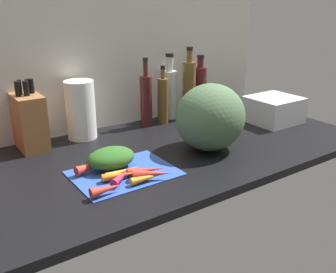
{
  "coord_description": "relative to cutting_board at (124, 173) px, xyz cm",
  "views": [
    {
      "loc": [
        -73.53,
        -114.62,
        55.15
      ],
      "look_at": [
        -2.54,
        -12.12,
        9.83
      ],
      "focal_mm": 40.76,
      "sensor_mm": 36.0,
      "label": 1
    }
  ],
  "objects": [
    {
      "name": "carrot_greens_pile",
      "position": [
        -1.77,
        5.53,
        3.86
      ],
      "size": [
        16.38,
        12.6,
        6.93
      ],
      "primitive_type": "ellipsoid",
      "color": "#2D6023",
      "rests_on": "cutting_board"
    },
    {
      "name": "ground_plane",
      "position": [
        19.91,
        11.51,
        -1.9
      ],
      "size": [
        170.0,
        80.0,
        3.0
      ],
      "primitive_type": "cube",
      "color": "black"
    },
    {
      "name": "carrot_6",
      "position": [
        2.84,
        -10.43,
        1.6
      ],
      "size": [
        11.98,
        3.32,
        2.41
      ],
      "primitive_type": "cone",
      "rotation": [
        0.0,
        1.57,
        -0.08
      ],
      "color": "orange",
      "rests_on": "cutting_board"
    },
    {
      "name": "cutting_board",
      "position": [
        0.0,
        0.0,
        0.0
      ],
      "size": [
        33.56,
        25.29,
        0.8
      ],
      "primitive_type": "cube",
      "color": "#2D51B7",
      "rests_on": "ground_plane"
    },
    {
      "name": "bottle_3",
      "position": [
        57.09,
        39.03,
        13.9
      ],
      "size": [
        6.39,
        6.39,
        34.03
      ],
      "color": "brown",
      "rests_on": "ground_plane"
    },
    {
      "name": "paper_towel_roll",
      "position": [
        2.58,
        41.01,
        11.67
      ],
      "size": [
        11.98,
        11.98,
        24.13
      ],
      "primitive_type": "cylinder",
      "color": "white",
      "rests_on": "ground_plane"
    },
    {
      "name": "bottle_4",
      "position": [
        65.09,
        40.63,
        12.19
      ],
      "size": [
        6.55,
        6.55,
        29.57
      ],
      "color": "#471919",
      "rests_on": "ground_plane"
    },
    {
      "name": "carrot_2",
      "position": [
        -3.4,
        -4.14,
        1.64
      ],
      "size": [
        12.49,
        5.25,
        2.48
      ],
      "primitive_type": "cone",
      "rotation": [
        0.0,
        1.57,
        -0.23
      ],
      "color": "orange",
      "rests_on": "cutting_board"
    },
    {
      "name": "carrot_0",
      "position": [
        -7.95,
        7.01,
        2.01
      ],
      "size": [
        13.39,
        5.53,
        3.23
      ],
      "primitive_type": "cone",
      "rotation": [
        0.0,
        1.57,
        0.18
      ],
      "color": "red",
      "rests_on": "cutting_board"
    },
    {
      "name": "knife_block",
      "position": [
        -18.25,
        41.16,
        10.61
      ],
      "size": [
        9.78,
        16.77,
        26.77
      ],
      "color": "brown",
      "rests_on": "ground_plane"
    },
    {
      "name": "bottle_2",
      "position": [
        48.87,
        43.55,
        12.28
      ],
      "size": [
        7.17,
        7.17,
        31.23
      ],
      "color": "silver",
      "rests_on": "ground_plane"
    },
    {
      "name": "carrot_8",
      "position": [
        -0.67,
        11.15,
        1.45
      ],
      "size": [
        9.68,
        10.28,
        2.09
      ],
      "primitive_type": "cone",
      "rotation": [
        0.0,
        1.57,
        -0.83
      ],
      "color": "orange",
      "rests_on": "cutting_board"
    },
    {
      "name": "carrot_3",
      "position": [
        5.41,
        -5.61,
        1.67
      ],
      "size": [
        12.97,
        6.79,
        2.54
      ],
      "primitive_type": "cone",
      "rotation": [
        0.0,
        1.57,
        -0.35
      ],
      "color": "red",
      "rests_on": "cutting_board"
    },
    {
      "name": "dish_rack",
      "position": [
        85.38,
        10.46,
        5.54
      ],
      "size": [
        22.26,
        20.73,
        11.89
      ],
      "primitive_type": "cube",
      "color": "silver",
      "rests_on": "ground_plane"
    },
    {
      "name": "bottle_1",
      "position": [
        41.82,
        38.75,
        10.59
      ],
      "size": [
        5.09,
        5.09,
        26.88
      ],
      "color": "brown",
      "rests_on": "ground_plane"
    },
    {
      "name": "wall_back",
      "position": [
        19.91,
        50.01,
        29.6
      ],
      "size": [
        170.0,
        3.0,
        60.0
      ],
      "primitive_type": "cube",
      "color": "#BCB7AD",
      "rests_on": "ground_plane"
    },
    {
      "name": "carrot_5",
      "position": [
        -1.22,
        -1.98,
        1.6
      ],
      "size": [
        13.48,
        3.27,
        2.4
      ],
      "primitive_type": "cone",
      "rotation": [
        0.0,
        1.57,
        0.07
      ],
      "color": "orange",
      "rests_on": "cutting_board"
    },
    {
      "name": "bottle_0",
      "position": [
        33.23,
        39.6,
        11.81
      ],
      "size": [
        5.41,
        5.41,
        30.99
      ],
      "color": "#471919",
      "rests_on": "ground_plane"
    },
    {
      "name": "carrot_1",
      "position": [
        -11.45,
        -10.63,
        1.96
      ],
      "size": [
        10.29,
        3.44,
        3.13
      ],
      "primitive_type": "cone",
      "rotation": [
        0.0,
        1.57,
        -0.03
      ],
      "color": "red",
      "rests_on": "cutting_board"
    },
    {
      "name": "carrot_4",
      "position": [
        4.76,
        -9.95,
        2.15
      ],
      "size": [
        12.4,
        9.13,
        3.51
      ],
      "primitive_type": "cone",
      "rotation": [
        0.0,
        1.57,
        -0.52
      ],
      "color": "red",
      "rests_on": "cutting_board"
    },
    {
      "name": "winter_squash",
      "position": [
        37.94,
        0.92,
        12.42
      ],
      "size": [
        27.27,
        25.1,
        25.63
      ],
      "primitive_type": "ellipsoid",
      "color": "#4C6B47",
      "rests_on": "ground_plane"
    },
    {
      "name": "carrot_7",
      "position": [
        -3.38,
        -5.08,
        1.75
      ],
      "size": [
        11.0,
        8.66,
        2.69
      ],
      "primitive_type": "cone",
      "rotation": [
        0.0,
        1.57,
        0.6
      ],
      "color": "#B2264C",
      "rests_on": "cutting_board"
    }
  ]
}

